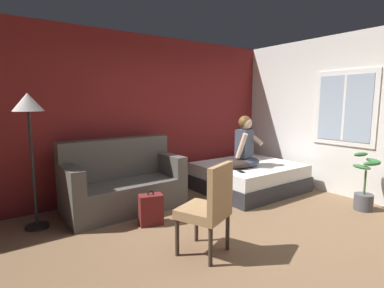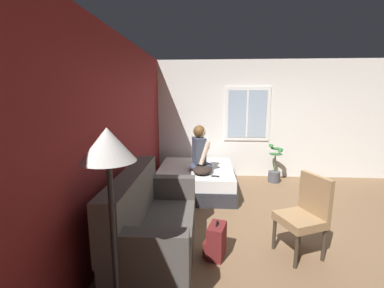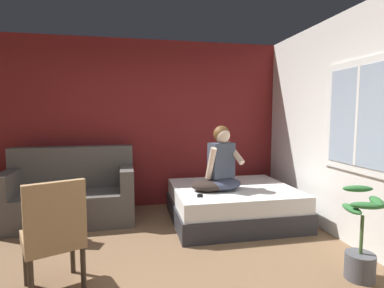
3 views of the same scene
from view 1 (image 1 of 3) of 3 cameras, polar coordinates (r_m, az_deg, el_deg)
name	(u,v)px [view 1 (image 1 of 3)]	position (r m, az deg, el deg)	size (l,w,h in m)	color
ground_plane	(256,244)	(3.64, 12.07, -18.08)	(40.00, 40.00, 0.00)	brown
wall_back_accent	(148,116)	(5.32, -8.29, 5.39)	(10.03, 0.16, 2.70)	maroon
wall_side_with_window	(372,117)	(5.50, 31.05, 4.42)	(0.19, 6.34, 2.70)	silver
bed	(248,177)	(5.56, 10.68, -6.18)	(1.72, 1.51, 0.48)	#2D2D33
couch	(123,183)	(4.60, -13.07, -7.26)	(1.72, 0.86, 1.04)	#514C47
side_chair	(209,206)	(3.15, 3.25, -11.66)	(0.60, 0.60, 0.98)	#382D23
person_seated	(245,146)	(5.25, 10.13, -0.34)	(0.63, 0.58, 0.88)	#383D51
backpack	(151,210)	(4.04, -7.85, -12.32)	(0.34, 0.29, 0.46)	maroon
throw_pillow	(239,164)	(5.12, 8.92, -3.76)	(0.48, 0.36, 0.14)	#2D231E
cell_phone	(241,172)	(4.85, 9.35, -5.24)	(0.07, 0.14, 0.01)	black
floor_lamp	(29,115)	(4.13, -28.66, 4.80)	(0.36, 0.36, 1.70)	black
potted_plant	(364,190)	(5.12, 29.99, -7.63)	(0.39, 0.37, 0.85)	#4C4C51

